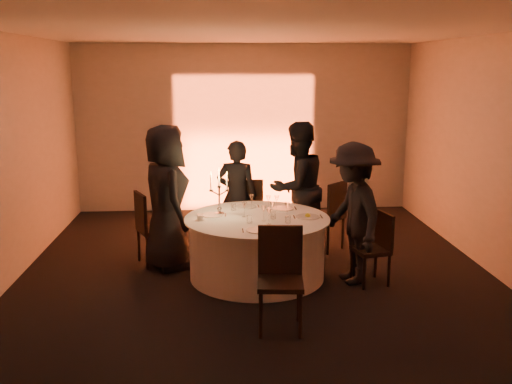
{
  "coord_description": "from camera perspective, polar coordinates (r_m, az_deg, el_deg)",
  "views": [
    {
      "loc": [
        -0.46,
        -6.79,
        2.59
      ],
      "look_at": [
        0.0,
        0.2,
        1.05
      ],
      "focal_mm": 40.0,
      "sensor_mm": 36.0,
      "label": 1
    }
  ],
  "objects": [
    {
      "name": "banquet_table",
      "position": [
        7.15,
        0.11,
        -5.56
      ],
      "size": [
        1.8,
        1.8,
        0.77
      ],
      "color": "black",
      "rests_on": "floor"
    },
    {
      "name": "wall_right",
      "position": [
        7.7,
        23.03,
        3.27
      ],
      "size": [
        0.0,
        7.0,
        7.0
      ],
      "primitive_type": "plane",
      "rotation": [
        1.57,
        0.0,
        -1.57
      ],
      "color": "#B8B4AB",
      "rests_on": "floor"
    },
    {
      "name": "chair_left",
      "position": [
        7.69,
        -10.61,
        -3.16
      ],
      "size": [
        0.57,
        0.57,
        0.98
      ],
      "rotation": [
        0.0,
        0.0,
        2.0
      ],
      "color": "black",
      "rests_on": "floor"
    },
    {
      "name": "tumbler_d",
      "position": [
        6.97,
        1.73,
        -2.35
      ],
      "size": [
        0.07,
        0.07,
        0.09
      ],
      "primitive_type": "cylinder",
      "color": "silver",
      "rests_on": "banquet_table"
    },
    {
      "name": "wine_glass_h",
      "position": [
        7.05,
        1.66,
        -1.42
      ],
      "size": [
        0.07,
        0.07,
        0.19
      ],
      "color": "silver",
      "rests_on": "banquet_table"
    },
    {
      "name": "plate_back_left",
      "position": [
        7.57,
        -1.05,
        -1.46
      ],
      "size": [
        0.36,
        0.28,
        0.01
      ],
      "color": "white",
      "rests_on": "banquet_table"
    },
    {
      "name": "plate_left",
      "position": [
        7.16,
        -4.44,
        -2.31
      ],
      "size": [
        0.36,
        0.27,
        0.01
      ],
      "color": "white",
      "rests_on": "banquet_table"
    },
    {
      "name": "guest_back_left",
      "position": [
        8.11,
        -1.92,
        -0.38
      ],
      "size": [
        0.64,
        0.48,
        1.59
      ],
      "primitive_type": "imported",
      "rotation": [
        0.0,
        0.0,
        2.95
      ],
      "color": "black",
      "rests_on": "floor"
    },
    {
      "name": "plate_back_right",
      "position": [
        7.48,
        2.67,
        -1.65
      ],
      "size": [
        0.35,
        0.29,
        0.01
      ],
      "color": "white",
      "rests_on": "banquet_table"
    },
    {
      "name": "chair_back_right",
      "position": [
        8.2,
        7.41,
        -1.96
      ],
      "size": [
        0.62,
        0.62,
        1.01
      ],
      "rotation": [
        0.0,
        0.0,
        -2.36
      ],
      "color": "black",
      "rests_on": "floor"
    },
    {
      "name": "plate_right",
      "position": [
        7.08,
        5.2,
        -2.41
      ],
      "size": [
        0.36,
        0.29,
        0.08
      ],
      "color": "white",
      "rests_on": "banquet_table"
    },
    {
      "name": "wall_front",
      "position": [
        3.5,
        4.01,
        -5.82
      ],
      "size": [
        7.0,
        0.0,
        7.0
      ],
      "primitive_type": "plane",
      "rotation": [
        -1.57,
        0.0,
        0.0
      ],
      "color": "#B8B4AB",
      "rests_on": "floor"
    },
    {
      "name": "wine_glass_d",
      "position": [
        7.44,
        -0.46,
        -0.67
      ],
      "size": [
        0.07,
        0.07,
        0.19
      ],
      "color": "silver",
      "rests_on": "banquet_table"
    },
    {
      "name": "tumbler_c",
      "position": [
        6.79,
        -0.67,
        -2.75
      ],
      "size": [
        0.07,
        0.07,
        0.09
      ],
      "primitive_type": "cylinder",
      "color": "silver",
      "rests_on": "banquet_table"
    },
    {
      "name": "guest_right",
      "position": [
        6.97,
        9.67,
        -2.13
      ],
      "size": [
        0.85,
        1.22,
        1.73
      ],
      "primitive_type": "imported",
      "rotation": [
        0.0,
        0.0,
        -1.37
      ],
      "color": "black",
      "rests_on": "floor"
    },
    {
      "name": "chair_front",
      "position": [
        5.77,
        2.44,
        -7.96
      ],
      "size": [
        0.49,
        0.49,
        1.03
      ],
      "rotation": [
        0.0,
        0.0,
        -0.09
      ],
      "color": "black",
      "rests_on": "floor"
    },
    {
      "name": "wall_left",
      "position": [
        7.33,
        -24.02,
        2.77
      ],
      "size": [
        0.0,
        7.0,
        7.0
      ],
      "primitive_type": "plane",
      "rotation": [
        1.57,
        0.0,
        1.57
      ],
      "color": "#B8B4AB",
      "rests_on": "floor"
    },
    {
      "name": "wine_glass_g",
      "position": [
        6.72,
        1.31,
        -2.11
      ],
      "size": [
        0.07,
        0.07,
        0.19
      ],
      "color": "silver",
      "rests_on": "banquet_table"
    },
    {
      "name": "ceiling",
      "position": [
        6.82,
        0.11,
        15.84
      ],
      "size": [
        7.0,
        7.0,
        0.0
      ],
      "primitive_type": "plane",
      "rotation": [
        3.14,
        0.0,
        0.0
      ],
      "color": "white",
      "rests_on": "wall_back"
    },
    {
      "name": "wine_glass_b",
      "position": [
        7.39,
        1.26,
        -0.77
      ],
      "size": [
        0.07,
        0.07,
        0.19
      ],
      "color": "silver",
      "rests_on": "banquet_table"
    },
    {
      "name": "tumbler_a",
      "position": [
        7.39,
        -2.28,
        -1.52
      ],
      "size": [
        0.07,
        0.07,
        0.09
      ],
      "primitive_type": "cylinder",
      "color": "silver",
      "rests_on": "banquet_table"
    },
    {
      "name": "wine_glass_a",
      "position": [
        7.04,
        3.13,
        -1.44
      ],
      "size": [
        0.07,
        0.07,
        0.19
      ],
      "color": "silver",
      "rests_on": "banquet_table"
    },
    {
      "name": "uplighter_fixture",
      "position": [
        10.32,
        -1.1,
        -1.85
      ],
      "size": [
        0.25,
        0.12,
        0.1
      ],
      "primitive_type": "cube",
      "color": "black",
      "rests_on": "floor"
    },
    {
      "name": "guest_back_right",
      "position": [
        8.03,
        4.15,
        0.43
      ],
      "size": [
        1.14,
        1.08,
        1.86
      ],
      "primitive_type": "imported",
      "rotation": [
        0.0,
        0.0,
        -2.57
      ],
      "color": "black",
      "rests_on": "floor"
    },
    {
      "name": "candelabra",
      "position": [
        7.18,
        -3.69,
        -0.62
      ],
      "size": [
        0.25,
        0.12,
        0.59
      ],
      "color": "silver",
      "rests_on": "banquet_table"
    },
    {
      "name": "wine_glass_e",
      "position": [
        6.86,
        0.78,
        -1.81
      ],
      "size": [
        0.07,
        0.07,
        0.19
      ],
      "color": "silver",
      "rests_on": "banquet_table"
    },
    {
      "name": "chair_right",
      "position": [
        7.07,
        11.94,
        -5.13
      ],
      "size": [
        0.46,
        0.46,
        0.88
      ],
      "rotation": [
        0.0,
        0.0,
        -1.34
      ],
      "color": "black",
      "rests_on": "floor"
    },
    {
      "name": "wall_back",
      "position": [
        10.36,
        -1.21,
        6.36
      ],
      "size": [
        7.0,
        0.0,
        7.0
      ],
      "primitive_type": "plane",
      "rotation": [
        1.57,
        0.0,
        0.0
      ],
      "color": "#B8B4AB",
      "rests_on": "floor"
    },
    {
      "name": "guest_left",
      "position": [
        7.45,
        -8.98,
        -0.54
      ],
      "size": [
        0.89,
        1.07,
        1.88
      ],
      "primitive_type": "imported",
      "rotation": [
        0.0,
        0.0,
        1.94
      ],
      "color": "black",
      "rests_on": "floor"
    },
    {
      "name": "tumbler_b",
      "position": [
        6.79,
        3.22,
        -2.77
      ],
      "size": [
        0.07,
        0.07,
        0.09
      ],
      "primitive_type": "cylinder",
      "color": "silver",
      "rests_on": "banquet_table"
    },
    {
      "name": "chair_back_left",
      "position": [
        8.33,
        -0.85,
        -1.59
      ],
      "size": [
        0.46,
        0.46,
        1.02
      ],
      "rotation": [
        0.0,
        0.0,
        3.1
      ],
      "color": "black",
      "rests_on": "floor"
    },
    {
      "name": "coffee_cup",
      "position": [
        6.95,
        -5.62,
        -2.6
      ],
      "size": [
        0.11,
        0.11,
        0.07
      ],
      "color": "white",
      "rests_on": "banquet_table"
    },
    {
      "name": "floor",
      "position": [
        7.28,
        0.1,
        -8.44
      ],
      "size": [
        7.0,
        7.0,
        0.0
      ],
      "primitive_type": "plane",
      "color": "black",
      "rests_on": "ground"
    },
    {
      "name": "wine_glass_f",
      "position": [
        7.04,
        -1.18,
        -1.43
      ],
      "size": [
        0.07,
        0.07,
        0.19
      ],
      "color": "silver",
      "rests_on": "banquet_table"
    },
    {
      "name": "plate_front",
      "position": [
        6.48,
        0.19,
        -3.85
      ],
      "size": [
        0.36,
        0.27,
        0.01
      ],
      "color": "white",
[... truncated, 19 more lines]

